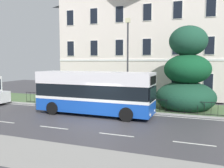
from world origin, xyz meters
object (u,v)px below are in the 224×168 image
object	(u,v)px
georgian_townhouse	(143,37)
street_lamp_post	(128,58)
single_decker_bus	(94,92)
evergreen_tree	(186,78)

from	to	relation	value
georgian_townhouse	street_lamp_post	world-z (taller)	georgian_townhouse
georgian_townhouse	street_lamp_post	xyz separation A→B (m)	(1.00, -9.37, -2.57)
georgian_townhouse	single_decker_bus	distance (m)	13.31
evergreen_tree	street_lamp_post	bearing A→B (deg)	-163.42
georgian_townhouse	evergreen_tree	size ratio (longest dim) A/B	2.55
evergreen_tree	single_decker_bus	world-z (taller)	evergreen_tree
single_decker_bus	georgian_townhouse	bearing A→B (deg)	87.40
georgian_townhouse	single_decker_bus	world-z (taller)	georgian_townhouse
single_decker_bus	street_lamp_post	xyz separation A→B (m)	(1.71, 2.87, 2.61)
evergreen_tree	street_lamp_post	world-z (taller)	street_lamp_post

